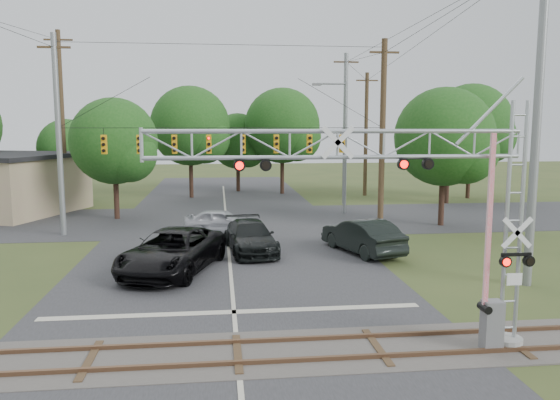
{
  "coord_description": "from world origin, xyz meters",
  "views": [
    {
      "loc": [
        -0.45,
        -12.52,
        6.34
      ],
      "look_at": [
        1.81,
        7.5,
        3.6
      ],
      "focal_mm": 35.0,
      "sensor_mm": 36.0,
      "label": 1
    }
  ],
  "objects": [
    {
      "name": "ground",
      "position": [
        0.0,
        0.0,
        0.0
      ],
      "size": [
        160.0,
        160.0,
        0.0
      ],
      "primitive_type": "plane",
      "color": "#374620",
      "rests_on": "ground"
    },
    {
      "name": "road_main",
      "position": [
        0.0,
        10.0,
        0.01
      ],
      "size": [
        14.0,
        90.0,
        0.02
      ],
      "primitive_type": "cube",
      "color": "#2D2C2F",
      "rests_on": "ground"
    },
    {
      "name": "road_cross",
      "position": [
        0.0,
        24.0,
        0.01
      ],
      "size": [
        90.0,
        12.0,
        0.02
      ],
      "primitive_type": "cube",
      "color": "#2D2C2F",
      "rests_on": "ground"
    },
    {
      "name": "railroad_track",
      "position": [
        0.0,
        2.0,
        0.03
      ],
      "size": [
        90.0,
        3.2,
        0.17
      ],
      "color": "#443E3B",
      "rests_on": "ground"
    },
    {
      "name": "crossing_gantry",
      "position": [
        4.64,
        1.64,
        4.36
      ],
      "size": [
        10.66,
        0.9,
        7.03
      ],
      "color": "gray",
      "rests_on": "ground"
    },
    {
      "name": "traffic_signal_span",
      "position": [
        0.85,
        20.0,
        5.65
      ],
      "size": [
        19.34,
        0.36,
        11.5
      ],
      "color": "gray",
      "rests_on": "ground"
    },
    {
      "name": "pickup_black",
      "position": [
        -2.51,
        11.08,
        0.93
      ],
      "size": [
        5.01,
        7.3,
        1.86
      ],
      "primitive_type": "imported",
      "rotation": [
        0.0,
        0.0,
        -0.32
      ],
      "color": "black",
      "rests_on": "ground"
    },
    {
      "name": "car_dark",
      "position": [
        1.09,
        14.48,
        0.78
      ],
      "size": [
        2.8,
        5.62,
        1.57
      ],
      "primitive_type": "imported",
      "rotation": [
        0.0,
        0.0,
        0.11
      ],
      "color": "black",
      "rests_on": "ground"
    },
    {
      "name": "sedan_silver",
      "position": [
        -0.37,
        19.62,
        0.73
      ],
      "size": [
        4.51,
        2.52,
        1.45
      ],
      "primitive_type": "imported",
      "rotation": [
        0.0,
        0.0,
        1.37
      ],
      "color": "#B3B5BC",
      "rests_on": "ground"
    },
    {
      "name": "suv_dark",
      "position": [
        6.67,
        13.72,
        0.87
      ],
      "size": [
        3.37,
        5.58,
        1.74
      ],
      "primitive_type": "imported",
      "rotation": [
        0.0,
        0.0,
        3.45
      ],
      "color": "black",
      "rests_on": "ground"
    },
    {
      "name": "streetlight",
      "position": [
        8.44,
        26.11,
        5.32
      ],
      "size": [
        2.54,
        0.26,
        9.51
      ],
      "color": "gray",
      "rests_on": "ground"
    },
    {
      "name": "utility_poles",
      "position": [
        2.12,
        22.56,
        6.29
      ],
      "size": [
        26.58,
        28.9,
        13.43
      ],
      "color": "#442E1F",
      "rests_on": "ground"
    },
    {
      "name": "treeline",
      "position": [
        -1.42,
        33.15,
        5.92
      ],
      "size": [
        53.29,
        25.76,
        9.98
      ],
      "color": "#342017",
      "rests_on": "ground"
    }
  ]
}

